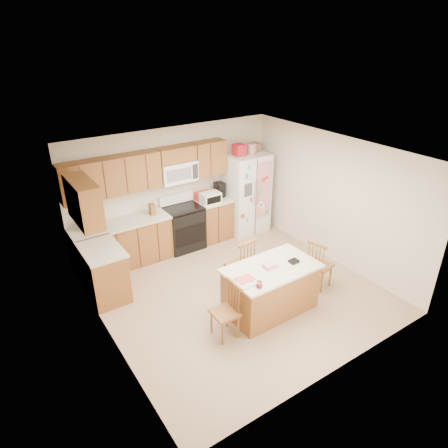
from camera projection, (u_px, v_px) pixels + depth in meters
ground at (236, 291)px, 7.11m from camera, size 4.50×4.50×0.00m
room_shell at (237, 218)px, 6.47m from camera, size 4.60×4.60×2.52m
cabinetry at (140, 222)px, 7.55m from camera, size 3.36×1.56×2.15m
stove at (183, 227)px, 8.34m from camera, size 0.76×0.65×1.13m
refrigerator at (246, 192)px, 8.88m from camera, size 0.90×0.79×2.04m
island at (270, 288)px, 6.46m from camera, size 1.51×0.90×0.91m
windsor_chair_left at (226, 312)px, 5.91m from camera, size 0.38×0.39×0.90m
windsor_chair_back at (242, 265)px, 6.98m from camera, size 0.47×0.45×1.01m
windsor_chair_right at (319, 265)px, 7.05m from camera, size 0.46×0.48×0.93m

